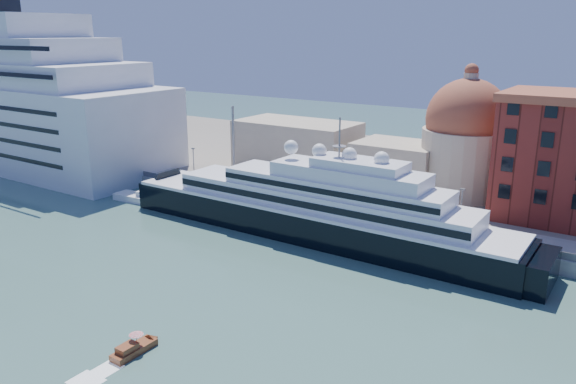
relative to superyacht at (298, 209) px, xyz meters
The scene contains 9 objects.
ground 23.60m from the superyacht, 97.37° to the right, with size 400.00×400.00×0.00m, color #38625A.
quay 11.83m from the superyacht, 105.12° to the left, with size 180.00×10.00×2.50m, color gray.
land 52.20m from the superyacht, 93.27° to the left, with size 260.00×72.00×2.00m, color slate.
quay_fence 7.27m from the superyacht, 114.57° to the left, with size 180.00×0.10×1.20m, color slate.
superyacht is the anchor object (origin of this frame).
service_barge 39.08m from the superyacht, behind, with size 12.45×4.99×2.74m.
water_taxi 45.10m from the superyacht, 81.98° to the right, with size 1.90×5.64×2.67m.
church 35.49m from the superyacht, 84.38° to the left, with size 66.00×18.00×25.50m.
lamp_posts 18.98m from the superyacht, 149.35° to the left, with size 120.80×2.40×18.00m.
Camera 1 is at (55.55, -58.70, 35.53)m, focal length 35.00 mm.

